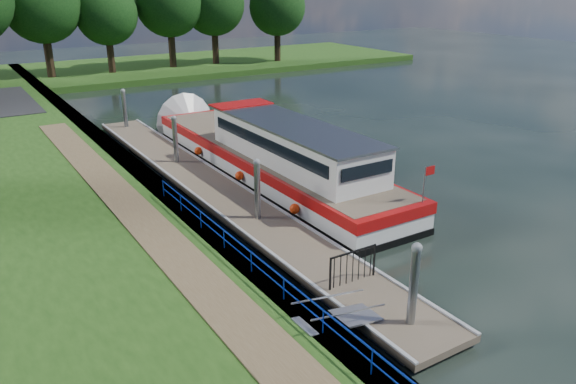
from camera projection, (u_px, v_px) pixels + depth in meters
ground at (397, 326)px, 16.72m from camera, size 160.00×160.00×0.00m
bank_edge at (146, 184)px, 27.19m from camera, size 1.10×90.00×0.78m
far_bank at (163, 67)px, 63.73m from camera, size 60.00×18.00×0.60m
footpath at (160, 237)px, 20.58m from camera, size 1.60×40.00×0.05m
blue_fence at (267, 269)px, 17.26m from camera, size 0.04×18.04×0.72m
pontoon at (212, 190)px, 26.95m from camera, size 2.50×30.00×0.56m
mooring_piles at (211, 168)px, 26.56m from camera, size 0.30×27.30×3.55m
gangway at (338, 318)px, 15.98m from camera, size 2.58×1.00×0.92m
gate_panel at (353, 262)px, 18.06m from camera, size 1.85×0.05×1.15m
barge at (263, 153)px, 29.51m from camera, size 4.36×21.15×4.78m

